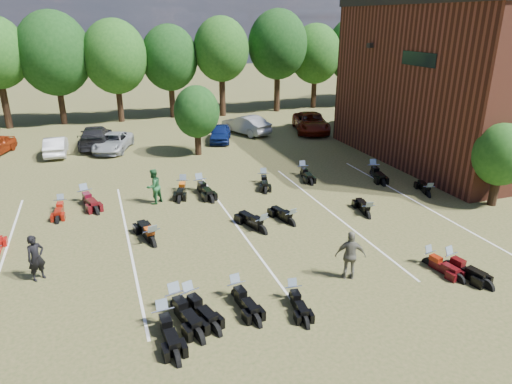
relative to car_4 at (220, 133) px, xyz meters
name	(u,v)px	position (x,y,z in m)	size (l,w,h in m)	color
ground	(323,244)	(-0.48, -18.57, -0.66)	(160.00, 160.00, 0.00)	brown
car_1	(56,146)	(-12.12, 0.27, 0.00)	(1.40, 4.01, 1.32)	#BBBBC0
car_2	(113,142)	(-8.20, 0.03, -0.02)	(2.13, 4.61, 1.28)	#979B9F
car_3	(95,136)	(-9.38, 1.71, 0.13)	(2.21, 5.43, 1.58)	black
car_4	(220,133)	(0.00, 0.00, 0.00)	(1.55, 3.86, 1.31)	#0B1A51
car_5	(246,125)	(2.74, 1.78, 0.12)	(1.65, 4.73, 1.56)	#A0A19D
car_6	(311,122)	(8.27, 0.61, 0.14)	(2.65, 5.75, 1.60)	#5D1205
car_7	(352,118)	(12.68, 1.18, 0.08)	(2.07, 5.08, 1.47)	#313236
person_black	(36,258)	(-11.92, -17.55, 0.25)	(0.66, 0.43, 1.81)	black
person_green	(154,186)	(-6.75, -11.38, 0.29)	(0.92, 0.72, 1.90)	#21592E
person_grey	(350,255)	(-0.84, -21.41, 0.31)	(1.13, 0.47, 1.93)	#615F53
motorcycle_0	(164,327)	(-7.93, -22.01, -0.66)	(0.75, 2.36, 1.31)	black
motorcycle_1	(176,310)	(-7.40, -21.25, -0.66)	(0.79, 2.49, 1.39)	black
motorcycle_2	(190,307)	(-6.92, -21.23, -0.66)	(0.74, 2.32, 1.30)	black
motorcycle_3	(236,298)	(-5.27, -21.25, -0.66)	(0.71, 2.24, 1.25)	black
motorcycle_4	(292,300)	(-3.44, -22.03, -0.66)	(0.64, 2.00, 1.11)	black
motorcycle_5	(449,268)	(3.26, -22.11, -0.66)	(0.72, 2.27, 1.27)	black
motorcycle_6	(428,264)	(2.70, -21.59, -0.66)	(0.64, 2.01, 1.12)	#3F090C
motorcycle_8	(153,245)	(-7.50, -16.17, -0.66)	(0.78, 2.45, 1.37)	black
motorcycle_9	(262,232)	(-2.59, -16.63, -0.66)	(0.78, 2.43, 1.36)	black
motorcycle_11	(291,225)	(-0.98, -16.31, -0.66)	(0.69, 2.18, 1.21)	black
motorcycle_12	(368,217)	(2.96, -16.76, -0.66)	(0.69, 2.15, 1.20)	black
motorcycle_13	(428,196)	(7.67, -15.44, -0.66)	(0.67, 2.09, 1.16)	black
motorcycle_14	(86,202)	(-10.23, -10.00, -0.66)	(0.80, 2.52, 1.40)	#480A0F
motorcycle_15	(62,210)	(-11.40, -10.73, -0.66)	(0.67, 2.10, 1.17)	maroon
motorcycle_16	(200,191)	(-4.06, -10.38, -0.66)	(0.81, 2.53, 1.41)	black
motorcycle_17	(183,191)	(-4.95, -10.03, -0.66)	(0.75, 2.34, 1.31)	black
motorcycle_18	(263,183)	(-0.18, -10.36, -0.66)	(0.72, 2.24, 1.25)	black
motorcycle_19	(302,175)	(2.62, -9.86, -0.66)	(0.73, 2.30, 1.28)	black
motorcycle_20	(372,175)	(6.79, -11.28, -0.66)	(0.80, 2.50, 1.40)	black
tree_line	(174,51)	(-1.48, 10.43, 5.65)	(56.00, 6.00, 9.79)	black
young_tree_near_building	(501,155)	(10.02, -17.57, 2.09)	(2.80, 2.80, 4.16)	black
young_tree_midfield	(197,112)	(-2.48, -3.07, 2.44)	(3.20, 3.20, 4.70)	black
parking_lines	(237,226)	(-3.48, -15.57, -0.65)	(20.10, 14.00, 0.01)	silver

